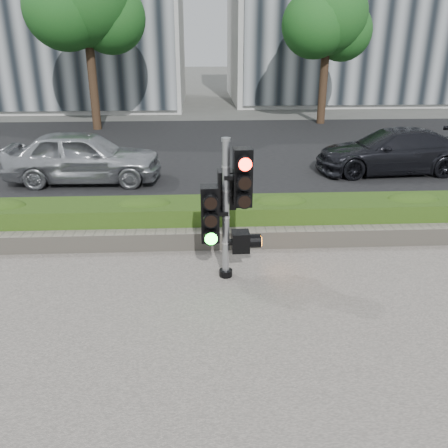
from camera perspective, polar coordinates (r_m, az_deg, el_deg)
The scene contains 11 objects.
ground at distance 7.35m, azimuth -1.91°, elevation -9.14°, with size 120.00×120.00×0.00m, color #51514C.
sidewalk at distance 5.34m, azimuth -1.32°, elevation -22.83°, with size 16.00×11.00×0.03m, color #9E9389.
road at distance 16.74m, azimuth -2.61°, elevation 8.69°, with size 60.00×13.00×0.02m, color black.
curb at distance 10.16m, azimuth -2.27°, elevation 0.28°, with size 60.00×0.25×0.12m, color gray.
stone_wall at distance 8.95m, azimuth -2.17°, elevation -1.80°, with size 12.00×0.32×0.34m, color gray.
hedge at distance 9.49m, azimuth -2.25°, elevation 0.71°, with size 12.00×1.00×0.68m, color #538027.
tree_left at distance 21.38m, azimuth -16.39°, elevation 24.32°, with size 4.61×4.03×7.34m.
tree_right at distance 22.57m, azimuth 12.34°, elevation 23.04°, with size 4.10×3.58×6.53m.
traffic_signal at distance 7.49m, azimuth 0.45°, elevation 2.59°, with size 0.80×0.59×2.32m.
car_silver at distance 13.51m, azimuth -16.56°, elevation 7.79°, with size 1.67×4.15×1.41m, color #AEB1B6.
car_dark at distance 14.79m, azimuth 19.52°, elevation 8.29°, with size 1.77×4.36×1.26m, color black.
Camera 1 is at (-0.08, -6.31, 3.76)m, focal length 38.00 mm.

